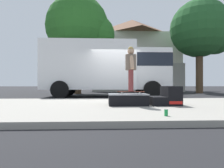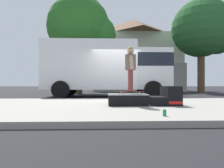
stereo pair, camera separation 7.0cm
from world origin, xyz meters
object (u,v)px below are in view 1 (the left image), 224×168
object	(u,v)px
box_truck	(107,67)
skateboard	(131,92)
skater_kid	(131,65)
street_tree_neighbour	(81,29)
soda_can	(166,113)
skate_box	(128,99)
kicker_ramp	(167,97)
street_tree_main	(203,31)

from	to	relation	value
box_truck	skateboard	bearing A→B (deg)	-83.64
skateboard	box_truck	xyz separation A→B (m)	(-0.60, 5.35, 1.20)
skater_kid	box_truck	size ratio (longest dim) A/B	0.19
skateboard	street_tree_neighbour	world-z (taller)	street_tree_neighbour
box_truck	soda_can	bearing A→B (deg)	-82.32
skate_box	box_truck	world-z (taller)	box_truck
kicker_ramp	skater_kid	size ratio (longest dim) A/B	0.63
soda_can	street_tree_neighbour	world-z (taller)	street_tree_neighbour
skateboard	soda_can	size ratio (longest dim) A/B	6.38
skate_box	box_truck	xyz separation A→B (m)	(-0.50, 5.35, 1.41)
street_tree_neighbour	skater_kid	bearing A→B (deg)	-74.87
skate_box	box_truck	bearing A→B (deg)	95.37
soda_can	box_truck	world-z (taller)	box_truck
soda_can	street_tree_main	world-z (taller)	street_tree_main
kicker_ramp	soda_can	world-z (taller)	kicker_ramp
soda_can	street_tree_neighbour	distance (m)	12.42
kicker_ramp	street_tree_neighbour	world-z (taller)	street_tree_neighbour
skate_box	box_truck	size ratio (longest dim) A/B	0.16
skate_box	street_tree_neighbour	world-z (taller)	street_tree_neighbour
box_truck	skater_kid	bearing A→B (deg)	-83.64
soda_can	street_tree_main	bearing A→B (deg)	58.94
street_tree_neighbour	street_tree_main	bearing A→B (deg)	3.67
street_tree_main	box_truck	bearing A→B (deg)	-150.85
street_tree_main	kicker_ramp	bearing A→B (deg)	-123.09
street_tree_neighbour	kicker_ramp	bearing A→B (deg)	-69.05
skater_kid	street_tree_main	distance (m)	12.94
soda_can	street_tree_main	xyz separation A→B (m)	(7.06, 11.73, 5.01)
soda_can	street_tree_neighbour	xyz separation A→B (m)	(-2.87, 11.09, 4.81)
skate_box	skateboard	xyz separation A→B (m)	(0.09, 0.01, 0.20)
soda_can	street_tree_neighbour	size ratio (longest dim) A/B	0.02
street_tree_main	skater_kid	bearing A→B (deg)	-127.14
skateboard	kicker_ramp	bearing A→B (deg)	-0.33
skate_box	soda_can	bearing A→B (deg)	-75.92
kicker_ramp	skateboard	world-z (taller)	kicker_ramp
skateboard	skate_box	bearing A→B (deg)	-176.57
street_tree_main	street_tree_neighbour	size ratio (longest dim) A/B	1.02
skateboard	street_tree_neighbour	bearing A→B (deg)	105.13
skate_box	skateboard	size ratio (longest dim) A/B	1.37
skater_kid	kicker_ramp	bearing A→B (deg)	-0.33
skater_kid	street_tree_neighbour	distance (m)	10.23
skate_box	skater_kid	world-z (taller)	skater_kid
skateboard	street_tree_neighbour	distance (m)	10.53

